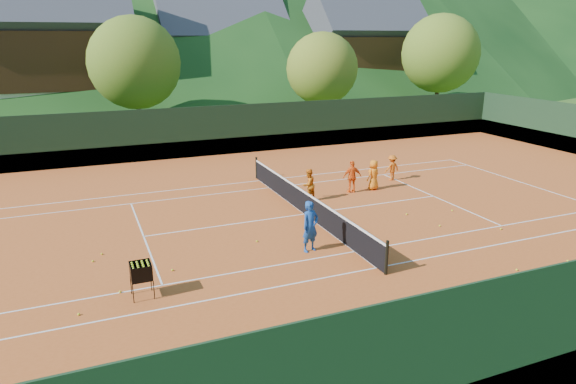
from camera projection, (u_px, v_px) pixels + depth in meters
name	position (u px, v px, depth m)	size (l,w,h in m)	color
ground	(305.00, 215.00, 20.89)	(400.00, 400.00, 0.00)	#2D4D18
clay_court	(305.00, 214.00, 20.88)	(40.00, 24.00, 0.02)	#B8501D
coach	(310.00, 226.00, 17.05)	(0.64, 0.42, 1.75)	#17479B
student_a	(308.00, 185.00, 22.43)	(0.69, 0.54, 1.42)	orange
student_b	(352.00, 177.00, 23.59)	(0.88, 0.37, 1.50)	#FD6216
student_c	(373.00, 175.00, 24.07)	(0.69, 0.45, 1.42)	orange
student_d	(392.00, 168.00, 25.68)	(0.83, 0.48, 1.28)	#D75E13
tennis_ball_0	(172.00, 270.00, 15.80)	(0.07, 0.07, 0.07)	#CEDD24
tennis_ball_1	(120.00, 292.00, 14.45)	(0.07, 0.07, 0.07)	#CEDD24
tennis_ball_2	(440.00, 226.00, 19.50)	(0.07, 0.07, 0.07)	#CEDD24
tennis_ball_3	(568.00, 261.00, 16.45)	(0.07, 0.07, 0.07)	#CEDD24
tennis_ball_4	(517.00, 270.00, 15.82)	(0.07, 0.07, 0.07)	#CEDD24
tennis_ball_5	(508.00, 318.00, 13.08)	(0.07, 0.07, 0.07)	#CEDD24
tennis_ball_6	(440.00, 226.00, 19.50)	(0.07, 0.07, 0.07)	#CEDD24
tennis_ball_7	(325.00, 337.00, 12.29)	(0.07, 0.07, 0.07)	#CEDD24
tennis_ball_8	(93.00, 261.00, 16.43)	(0.07, 0.07, 0.07)	#CEDD24
tennis_ball_9	(452.00, 210.00, 21.22)	(0.07, 0.07, 0.07)	#CEDD24
tennis_ball_10	(79.00, 314.00, 13.28)	(0.07, 0.07, 0.07)	#CEDD24
tennis_ball_11	(164.00, 365.00, 11.22)	(0.07, 0.07, 0.07)	#CEDD24
tennis_ball_12	(407.00, 214.00, 20.77)	(0.07, 0.07, 0.07)	#CEDD24
tennis_ball_13	(501.00, 229.00, 19.18)	(0.07, 0.07, 0.07)	#CEDD24
tennis_ball_14	(102.00, 254.00, 16.97)	(0.07, 0.07, 0.07)	#CEDD24
tennis_ball_15	(336.00, 232.00, 18.83)	(0.07, 0.07, 0.07)	#CEDD24
tennis_ball_16	(257.00, 241.00, 18.03)	(0.07, 0.07, 0.07)	#CEDD24
tennis_ball_17	(265.00, 377.00, 10.82)	(0.07, 0.07, 0.07)	#CEDD24
court_lines	(305.00, 214.00, 20.88)	(23.83, 11.03, 0.00)	white
tennis_net	(305.00, 202.00, 20.73)	(0.10, 12.07, 1.10)	black
perimeter_fence	(305.00, 185.00, 20.52)	(40.40, 24.24, 3.00)	black
ball_hopper	(141.00, 272.00, 14.05)	(0.57, 0.57, 1.00)	black
chalet_left	(45.00, 53.00, 42.12)	(13.80, 9.93, 12.92)	beige
chalet_mid	(221.00, 57.00, 51.70)	(12.65, 8.82, 11.45)	beige
chalet_right	(362.00, 54.00, 53.20)	(11.50, 8.82, 11.91)	beige
tree_b	(135.00, 63.00, 35.60)	(6.40, 6.40, 8.40)	#3C2418
tree_c	(322.00, 69.00, 40.02)	(5.60, 5.60, 7.35)	#43291A
tree_d	(440.00, 54.00, 45.01)	(6.80, 6.80, 8.93)	#42281A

